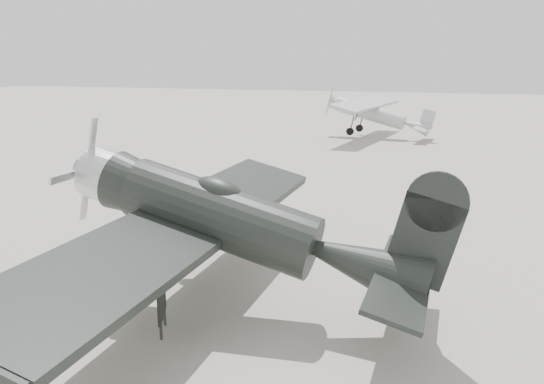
{
  "coord_description": "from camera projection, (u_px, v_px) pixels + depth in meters",
  "views": [
    {
      "loc": [
        5.32,
        -15.04,
        5.5
      ],
      "look_at": [
        0.64,
        0.2,
        1.5
      ],
      "focal_mm": 35.0,
      "sensor_mm": 36.0,
      "label": 1
    }
  ],
  "objects": [
    {
      "name": "sign_board",
      "position": [
        161.0,
        297.0,
        10.8
      ],
      "size": [
        0.39,
        0.87,
        1.31
      ],
      "rotation": [
        0.0,
        0.0,
        0.37
      ],
      "color": "#333333",
      "rests_on": "ground"
    },
    {
      "name": "highwing_monoplane",
      "position": [
        374.0,
        111.0,
        37.88
      ],
      "size": [
        7.79,
        10.92,
        3.08
      ],
      "rotation": [
        0.0,
        0.23,
        -0.18
      ],
      "color": "#A5A8AA",
      "rests_on": "ground"
    },
    {
      "name": "lowwing_monoplane",
      "position": [
        238.0,
        224.0,
        11.49
      ],
      "size": [
        8.52,
        11.85,
        3.84
      ],
      "rotation": [
        0.0,
        0.24,
        -0.04
      ],
      "color": "black",
      "rests_on": "ground"
    },
    {
      "name": "ground",
      "position": [
        251.0,
        238.0,
        16.8
      ],
      "size": [
        160.0,
        160.0,
        0.0
      ],
      "primitive_type": "plane",
      "color": "#9A9888",
      "rests_on": "ground"
    }
  ]
}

